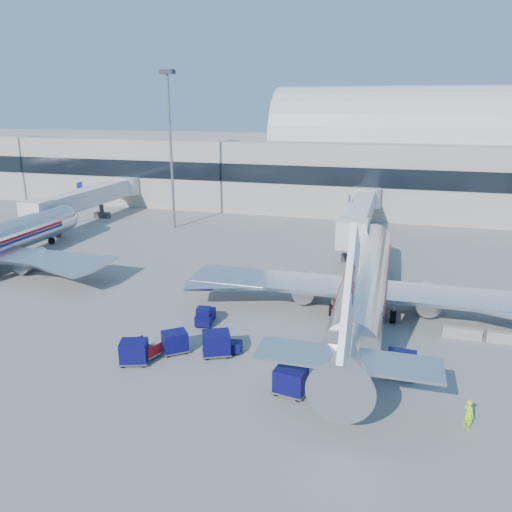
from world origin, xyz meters
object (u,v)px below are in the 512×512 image
(ramp_worker, at_px, (468,414))
(cart_solo_far, at_px, (401,364))
(jetbridge_mid, at_px, (92,196))
(mast_west, at_px, (170,127))
(cart_train_a, at_px, (216,343))
(cart_train_c, at_px, (134,352))
(tug_right, at_px, (358,346))
(airliner_main, at_px, (365,284))
(barrier_near, at_px, (462,333))
(barrier_mid, at_px, (507,338))
(cart_train_b, at_px, (175,342))
(jetbridge_near, at_px, (361,211))
(cart_solo_near, at_px, (291,381))
(tug_lead, at_px, (227,344))
(tug_left, at_px, (205,316))
(cart_open_red, at_px, (146,351))

(ramp_worker, bearing_deg, cart_solo_far, -1.80)
(jetbridge_mid, xyz_separation_m, mast_west, (14.40, -0.81, 10.86))
(cart_train_a, bearing_deg, cart_train_c, -177.18)
(tug_right, height_order, ramp_worker, ramp_worker)
(airliner_main, bearing_deg, barrier_near, -17.39)
(jetbridge_mid, bearing_deg, barrier_mid, -27.35)
(cart_train_b, distance_m, ramp_worker, 20.57)
(jetbridge_near, height_order, cart_solo_near, jetbridge_near)
(jetbridge_mid, xyz_separation_m, ramp_worker, (51.44, -41.26, -2.96))
(tug_lead, bearing_deg, jetbridge_near, 71.90)
(barrier_mid, relative_size, tug_lead, 1.35)
(tug_left, relative_size, cart_open_red, 1.09)
(tug_lead, xyz_separation_m, cart_solo_near, (5.86, -4.30, 0.34))
(tug_lead, bearing_deg, tug_right, 6.79)
(airliner_main, bearing_deg, tug_lead, -133.68)
(cart_solo_near, xyz_separation_m, ramp_worker, (10.60, -0.79, -0.00))
(tug_left, height_order, cart_solo_near, cart_solo_near)
(cart_solo_near, bearing_deg, cart_train_a, 160.30)
(jetbridge_mid, relative_size, ramp_worker, 14.22)
(mast_west, xyz_separation_m, cart_train_a, (20.03, -36.09, -13.80))
(cart_solo_far, bearing_deg, tug_right, 144.05)
(cart_open_red, distance_m, ramp_worker, 22.23)
(barrier_near, distance_m, barrier_mid, 3.30)
(tug_left, height_order, cart_solo_far, cart_solo_far)
(cart_train_c, bearing_deg, cart_solo_far, -7.95)
(barrier_mid, bearing_deg, cart_solo_near, -141.88)
(cart_solo_near, xyz_separation_m, cart_solo_far, (6.87, 4.21, -0.02))
(tug_lead, bearing_deg, ramp_worker, -24.29)
(airliner_main, bearing_deg, cart_train_c, -138.79)
(tug_left, relative_size, cart_train_c, 1.14)
(cart_solo_far, bearing_deg, jetbridge_near, 101.55)
(barrier_near, xyz_separation_m, cart_solo_far, (-4.69, -7.45, 0.50))
(cart_train_b, bearing_deg, jetbridge_near, 35.32)
(airliner_main, relative_size, cart_train_c, 15.61)
(cart_train_a, bearing_deg, cart_open_red, 172.35)
(tug_left, distance_m, cart_open_red, 6.89)
(barrier_near, height_order, cart_solo_near, cart_solo_near)
(jetbridge_mid, bearing_deg, mast_west, -3.21)
(tug_right, xyz_separation_m, cart_train_a, (-10.18, -3.11, 0.38))
(cart_solo_far, height_order, ramp_worker, ramp_worker)
(mast_west, bearing_deg, jetbridge_near, 1.68)
(mast_west, relative_size, tug_right, 9.75)
(barrier_near, bearing_deg, tug_lead, -157.09)
(barrier_near, height_order, cart_train_b, cart_train_b)
(cart_train_b, bearing_deg, cart_train_c, -170.61)
(tug_lead, relative_size, ramp_worker, 1.15)
(jetbridge_mid, height_order, cart_solo_near, jetbridge_mid)
(mast_west, distance_m, tug_left, 38.19)
(airliner_main, xyz_separation_m, tug_right, (0.21, -7.49, -2.31))
(cart_train_b, bearing_deg, tug_lead, -21.50)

